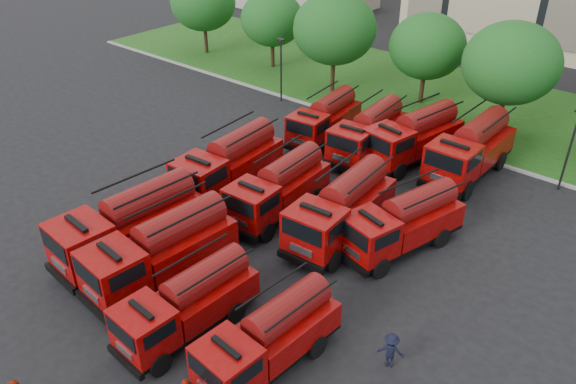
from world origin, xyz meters
name	(u,v)px	position (x,y,z in m)	size (l,w,h in m)	color
ground	(213,244)	(0.00, 0.00, 0.00)	(140.00, 140.00, 0.00)	black
lawn	(443,99)	(0.00, 26.00, 0.06)	(70.00, 16.00, 0.12)	#144713
curb	(392,131)	(0.00, 17.90, 0.07)	(70.00, 0.30, 0.14)	gray
tree_0	(203,3)	(-24.00, 22.00, 5.02)	(6.30, 6.30, 7.70)	#382314
tree_1	(272,19)	(-16.00, 23.00, 4.55)	(5.71, 5.71, 6.98)	#382314
tree_2	(335,29)	(-8.00, 21.50, 5.35)	(6.72, 6.72, 8.22)	#382314
tree_3	(427,46)	(-1.00, 24.00, 4.68)	(5.88, 5.88, 7.19)	#382314
tree_4	(511,63)	(6.00, 22.50, 5.22)	(6.55, 6.55, 8.01)	#382314
lamp_post_0	(281,67)	(-10.00, 17.20, 2.90)	(0.60, 0.25, 5.11)	black
lamp_post_1	(570,146)	(12.00, 17.20, 2.90)	(0.60, 0.25, 5.11)	black
fire_truck_0	(130,224)	(-2.47, -3.06, 1.78)	(3.30, 7.96, 3.54)	black
fire_truck_1	(162,250)	(0.31, -3.37, 1.71)	(3.21, 7.67, 3.41)	black
fire_truck_2	(188,302)	(3.73, -4.80, 1.47)	(2.63, 6.53, 2.92)	black
fire_truck_3	(270,337)	(7.59, -4.08, 1.46)	(2.71, 6.51, 2.90)	black
fire_truck_4	(229,163)	(-3.28, 4.62, 1.74)	(3.23, 7.78, 3.46)	black
fire_truck_5	(279,188)	(0.70, 4.50, 1.61)	(2.91, 7.17, 3.20)	black
fire_truck_6	(342,208)	(4.67, 4.85, 1.73)	(3.19, 7.70, 3.43)	black
fire_truck_7	(403,222)	(7.65, 5.97, 1.57)	(4.04, 7.23, 3.13)	black
fire_truck_8	(325,119)	(-3.00, 13.71, 1.56)	(3.08, 7.03, 3.10)	black
fire_truck_9	(369,132)	(0.67, 13.64, 1.66)	(3.08, 7.40, 3.29)	black
fire_truck_10	(414,136)	(3.28, 14.90, 1.72)	(3.90, 7.85, 3.42)	black
fire_truck_11	(471,149)	(6.94, 15.39, 1.79)	(2.96, 7.85, 3.56)	black
firefighter_3	(389,365)	(11.25, -1.09, 0.00)	(1.03, 0.53, 1.60)	black
firefighter_4	(121,234)	(-4.38, -2.55, 0.00)	(0.77, 0.50, 1.57)	black
firefighter_5	(364,276)	(7.47, 2.88, 0.00)	(1.44, 0.62, 1.56)	#A2210C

